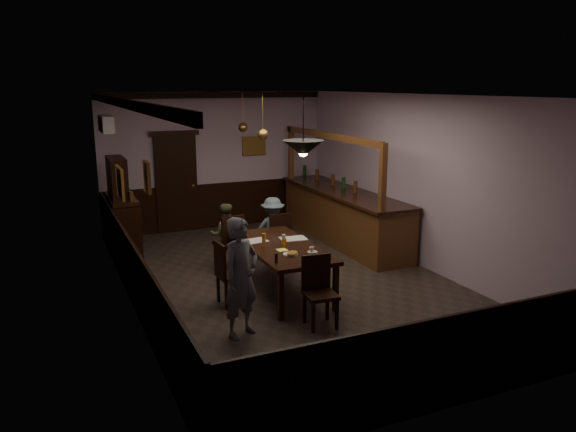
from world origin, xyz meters
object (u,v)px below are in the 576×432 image
chair_far_right (278,236)px  chair_near (319,288)px  coffee_cup (312,249)px  pendant_brass_mid (263,134)px  pendant_iron (303,149)px  person_seated_left (225,235)px  soda_can (284,242)px  bar_counter (343,215)px  dining_table (281,249)px  chair_far_left (231,240)px  person_standing (241,278)px  person_seated_right (273,229)px  pendant_brass_far (243,127)px  sideboard (122,214)px  chair_side (227,271)px

chair_far_right → chair_near: chair_far_right is taller
coffee_cup → pendant_brass_mid: (0.11, 2.22, 1.50)m
chair_near → pendant_iron: (0.01, 0.52, 1.80)m
person_seated_left → pendant_brass_mid: 1.90m
soda_can → bar_counter: bar_counter is taller
dining_table → person_seated_left: person_seated_left is taller
chair_far_right → soda_can: 1.43m
chair_far_left → person_standing: 2.60m
person_standing → soda_can: size_ratio=13.01×
person_seated_right → pendant_brass_far: bearing=-74.1°
bar_counter → soda_can: bearing=-136.1°
soda_can → chair_far_right: bearing=70.9°
coffee_cup → person_seated_left: bearing=109.2°
person_standing → coffee_cup: size_ratio=19.52×
chair_far_left → person_seated_left: (-0.01, 0.28, 0.03)m
coffee_cup → soda_can: bearing=118.4°
person_seated_left → coffee_cup: (0.67, -2.09, 0.23)m
person_standing → chair_far_left: bearing=47.3°
person_seated_left → person_standing: bearing=88.2°
chair_far_right → soda_can: (-0.46, -1.32, 0.29)m
chair_far_left → person_seated_right: person_seated_right is taller
chair_far_left → soda_can: (0.43, -1.34, 0.27)m
pendant_iron → pendant_brass_mid: bearing=81.1°
sideboard → pendant_brass_mid: size_ratio=2.25×
coffee_cup → bar_counter: (2.00, 2.63, -0.23)m
bar_counter → pendant_iron: pendant_iron is taller
chair_far_left → pendant_brass_far: size_ratio=1.23×
soda_can → bar_counter: size_ratio=0.03×
person_seated_left → pendant_brass_far: bearing=-107.6°
chair_side → person_seated_left: (0.52, 1.74, 0.04)m
person_seated_right → chair_near: bearing=98.4°
dining_table → chair_near: chair_near is taller
chair_near → bar_counter: 4.11m
chair_side → chair_near: bearing=-144.4°
person_standing → pendant_brass_mid: bearing=35.9°
chair_far_right → pendant_brass_far: (0.09, 2.05, 1.78)m
chair_far_right → pendant_brass_mid: size_ratio=1.18×
dining_table → pendant_brass_far: size_ratio=2.75×
dining_table → chair_side: (-0.93, -0.18, -0.16)m
person_seated_left → pendant_brass_far: pendant_brass_far is taller
person_standing → pendant_iron: bearing=-5.8°
chair_far_left → pendant_brass_far: pendant_brass_far is taller
person_seated_left → bar_counter: bearing=-157.0°
chair_far_right → coffee_cup: 1.82m
chair_far_left → sideboard: sideboard is taller
sideboard → pendant_brass_far: pendant_brass_far is taller
dining_table → soda_can: size_ratio=18.53×
pendant_brass_mid → person_standing: bearing=-116.5°
chair_near → pendant_iron: bearing=95.0°
soda_can → coffee_cup: bearing=-63.0°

